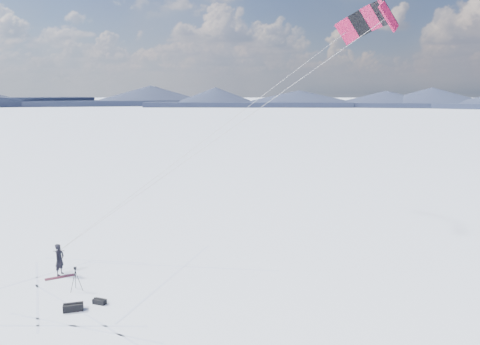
# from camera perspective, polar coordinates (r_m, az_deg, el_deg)

# --- Properties ---
(ground) EXTENTS (1800.00, 1800.00, 0.00)m
(ground) POSITION_cam_1_polar(r_m,az_deg,el_deg) (25.03, -20.46, -13.17)
(ground) COLOR white
(horizon_hills) EXTENTS (704.00, 704.00, 8.33)m
(horizon_hills) POSITION_cam_1_polar(r_m,az_deg,el_deg) (23.98, -20.93, -5.84)
(horizon_hills) COLOR black
(horizon_hills) RESTS_ON ground
(snow_tracks) EXTENTS (17.62, 14.39, 0.01)m
(snow_tracks) POSITION_cam_1_polar(r_m,az_deg,el_deg) (24.66, -21.96, -13.62)
(snow_tracks) COLOR silver
(snow_tracks) RESTS_ON ground
(snowkiter) EXTENTS (0.52, 0.68, 1.68)m
(snowkiter) POSITION_cam_1_polar(r_m,az_deg,el_deg) (26.96, -21.04, -11.54)
(snowkiter) COLOR black
(snowkiter) RESTS_ON ground
(snowboard) EXTENTS (1.38, 1.03, 0.04)m
(snowboard) POSITION_cam_1_polar(r_m,az_deg,el_deg) (26.58, -21.11, -11.81)
(snowboard) COLOR maroon
(snowboard) RESTS_ON ground
(tripod) EXTENTS (0.52, 0.60, 1.20)m
(tripod) POSITION_cam_1_polar(r_m,az_deg,el_deg) (24.42, -19.41, -11.74)
(tripod) COLOR black
(tripod) RESTS_ON ground
(gear_bag_a) EXTENTS (0.92, 0.64, 0.38)m
(gear_bag_a) POSITION_cam_1_polar(r_m,az_deg,el_deg) (22.60, -19.67, -15.21)
(gear_bag_a) COLOR black
(gear_bag_a) RESTS_ON ground
(gear_bag_b) EXTENTS (0.66, 0.45, 0.27)m
(gear_bag_b) POSITION_cam_1_polar(r_m,az_deg,el_deg) (22.92, -16.75, -14.81)
(gear_bag_b) COLOR black
(gear_bag_b) RESTS_ON ground
(power_kite) EXTENTS (17.64, 6.28, 12.94)m
(power_kite) POSITION_cam_1_polar(r_m,az_deg,el_deg) (26.99, 15.73, 17.41)
(power_kite) COLOR #B4123F
(power_kite) RESTS_ON ground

